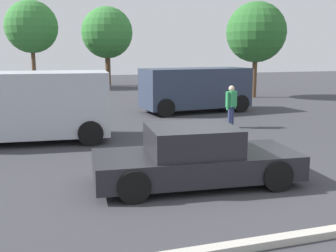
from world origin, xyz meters
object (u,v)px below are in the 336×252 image
sedan_foreground (195,158)px  pedestrian (231,103)px  suv_dark (195,88)px  van_white (23,105)px

sedan_foreground → pedestrian: bearing=61.7°
sedan_foreground → suv_dark: suv_dark is taller
sedan_foreground → van_white: bearing=128.3°
suv_dark → pedestrian: (-0.19, -4.12, -0.18)m
sedan_foreground → van_white: size_ratio=0.83×
sedan_foreground → pedestrian: 6.64m
sedan_foreground → van_white: van_white is taller
pedestrian → van_white: bearing=-119.7°
sedan_foreground → suv_dark: bearing=73.2°
van_white → pedestrian: bearing=-173.6°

